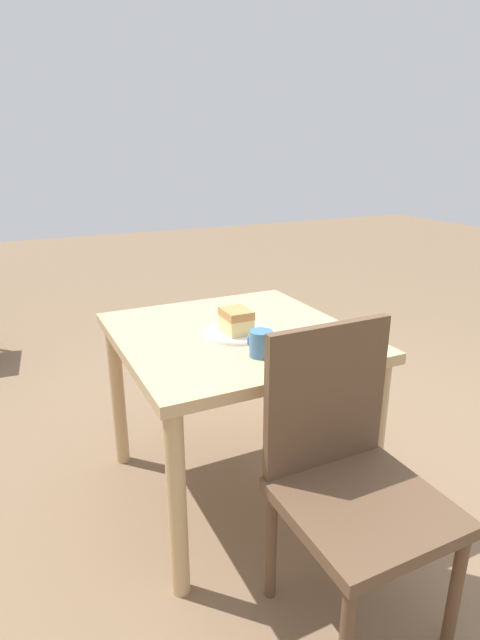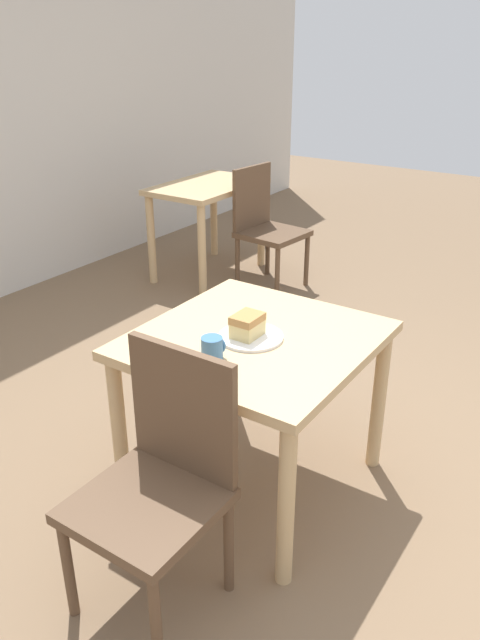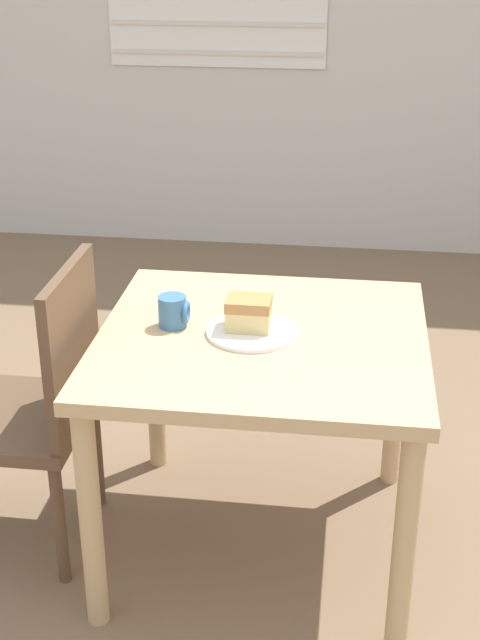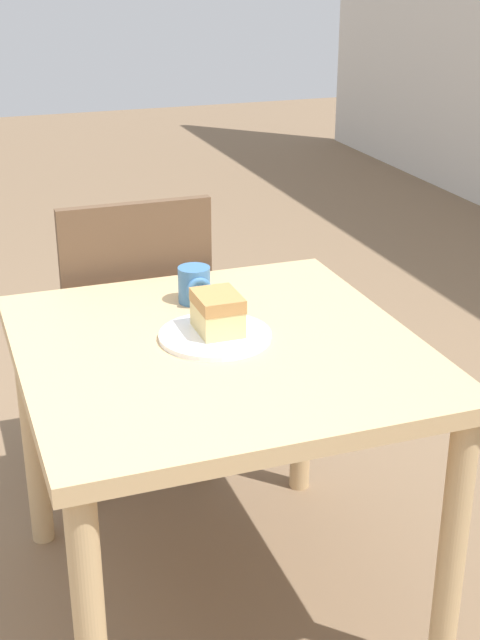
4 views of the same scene
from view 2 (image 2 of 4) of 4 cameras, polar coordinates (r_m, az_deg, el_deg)
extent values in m
plane|color=#7A6047|center=(2.70, 7.09, -16.88)|extent=(14.00, 14.00, 0.00)
cube|color=tan|center=(2.45, 1.40, -1.85)|extent=(0.90, 0.87, 0.04)
cylinder|color=tan|center=(2.20, 4.23, -16.66)|extent=(0.06, 0.06, 0.67)
cylinder|color=tan|center=(2.79, 12.57, -7.20)|extent=(0.06, 0.06, 0.67)
cylinder|color=tan|center=(2.58, -10.98, -10.05)|extent=(0.06, 0.06, 0.67)
cylinder|color=tan|center=(3.10, -0.66, -3.13)|extent=(0.06, 0.06, 0.67)
cube|color=tan|center=(4.90, -3.00, 12.11)|extent=(0.91, 0.59, 0.04)
cylinder|color=tan|center=(4.55, -3.49, 6.30)|extent=(0.06, 0.06, 0.69)
cylinder|color=tan|center=(5.18, 1.98, 8.68)|extent=(0.06, 0.06, 0.69)
cylinder|color=tan|center=(4.84, -8.11, 7.27)|extent=(0.06, 0.06, 0.69)
cylinder|color=tan|center=(5.45, -2.41, 9.47)|extent=(0.06, 0.06, 0.69)
cube|color=brown|center=(2.09, -8.59, -16.44)|extent=(0.44, 0.44, 0.04)
cylinder|color=brown|center=(2.26, -15.44, -21.08)|extent=(0.04, 0.04, 0.40)
cylinder|color=brown|center=(2.07, -7.69, -25.87)|extent=(0.04, 0.04, 0.40)
cylinder|color=brown|center=(2.44, -8.62, -16.22)|extent=(0.04, 0.04, 0.40)
cylinder|color=brown|center=(2.26, -1.05, -19.91)|extent=(0.04, 0.04, 0.40)
cube|color=brown|center=(2.06, -5.24, -8.24)|extent=(0.03, 0.41, 0.46)
cube|color=brown|center=(4.70, 3.02, 7.86)|extent=(0.48, 0.48, 0.04)
cylinder|color=brown|center=(4.52, 3.43, 4.23)|extent=(0.04, 0.04, 0.40)
cylinder|color=brown|center=(4.81, 6.12, 5.43)|extent=(0.04, 0.04, 0.40)
cylinder|color=brown|center=(4.74, -0.24, 5.26)|extent=(0.04, 0.04, 0.40)
cylinder|color=brown|center=(5.02, 2.54, 6.37)|extent=(0.04, 0.04, 0.40)
cube|color=brown|center=(4.75, 1.10, 11.20)|extent=(0.42, 0.07, 0.46)
cylinder|color=white|center=(2.42, 0.99, -1.54)|extent=(0.25, 0.25, 0.01)
cube|color=#E0C67F|center=(2.40, 0.67, -0.82)|extent=(0.12, 0.09, 0.06)
cube|color=#B27F47|center=(2.38, 0.68, 0.15)|extent=(0.12, 0.10, 0.03)
cylinder|color=teal|center=(2.25, -2.58, -2.65)|extent=(0.08, 0.08, 0.09)
torus|color=teal|center=(2.28, -1.99, -2.27)|extent=(0.01, 0.06, 0.06)
camera|label=1|loc=(1.99, -47.86, 4.30)|focal=28.00mm
camera|label=3|loc=(2.32, 62.25, 11.60)|focal=50.00mm
camera|label=4|loc=(3.61, 25.41, 18.48)|focal=50.00mm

